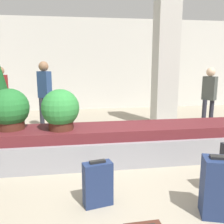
# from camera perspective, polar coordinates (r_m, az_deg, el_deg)

# --- Properties ---
(ground_plane) EXTENTS (18.00, 18.00, 0.00)m
(ground_plane) POSITION_cam_1_polar(r_m,az_deg,el_deg) (3.26, 4.02, -19.97)
(ground_plane) COLOR #9E937F
(back_wall) EXTENTS (18.00, 0.06, 3.20)m
(back_wall) POSITION_cam_1_polar(r_m,az_deg,el_deg) (9.10, -4.89, 10.74)
(back_wall) COLOR beige
(back_wall) RESTS_ON ground_plane
(carousel) EXTENTS (7.69, 0.92, 0.61)m
(carousel) POSITION_cam_1_polar(r_m,az_deg,el_deg) (4.39, 0.00, -7.28)
(carousel) COLOR gray
(carousel) RESTS_ON ground_plane
(pillar) EXTENTS (0.54, 0.54, 3.20)m
(pillar) POSITION_cam_1_polar(r_m,az_deg,el_deg) (6.58, 12.05, 10.31)
(pillar) COLOR beige
(pillar) RESTS_ON ground_plane
(suitcase_2) EXTENTS (0.37, 0.23, 0.57)m
(suitcase_2) POSITION_cam_1_polar(r_m,az_deg,el_deg) (3.09, -3.28, -16.07)
(suitcase_2) COLOR navy
(suitcase_2) RESTS_ON ground_plane
(suitcase_3) EXTENTS (0.35, 0.34, 0.70)m
(suitcase_3) POSITION_cam_1_polar(r_m,az_deg,el_deg) (3.08, 22.46, -15.58)
(suitcase_3) COLOR navy
(suitcase_3) RESTS_ON ground_plane
(potted_plant_0) EXTENTS (0.63, 0.63, 0.67)m
(potted_plant_0) POSITION_cam_1_polar(r_m,az_deg,el_deg) (4.38, -22.35, 0.48)
(potted_plant_0) COLOR #4C2319
(potted_plant_0) RESTS_ON carousel
(potted_plant_2) EXTENTS (0.61, 0.61, 0.66)m
(potted_plant_2) POSITION_cam_1_polar(r_m,az_deg,el_deg) (4.11, -11.70, 0.49)
(potted_plant_2) COLOR #4C2319
(potted_plant_2) RESTS_ON carousel
(traveler_0) EXTENTS (0.33, 0.37, 1.56)m
(traveler_0) POSITION_cam_1_polar(r_m,az_deg,el_deg) (6.79, 21.32, 4.02)
(traveler_0) COLOR #282833
(traveler_0) RESTS_ON ground_plane
(traveler_1) EXTENTS (0.36, 0.34, 1.71)m
(traveler_1) POSITION_cam_1_polar(r_m,az_deg,el_deg) (6.38, -15.12, 4.97)
(traveler_1) COLOR #282833
(traveler_1) RESTS_ON ground_plane
(traveler_2) EXTENTS (0.32, 0.22, 1.58)m
(traveler_2) POSITION_cam_1_polar(r_m,az_deg,el_deg) (7.34, -23.91, 4.43)
(traveler_2) COLOR #282833
(traveler_2) RESTS_ON ground_plane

